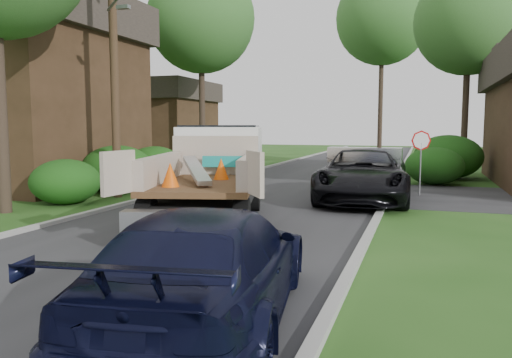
{
  "coord_description": "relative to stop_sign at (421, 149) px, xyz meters",
  "views": [
    {
      "loc": [
        5.24,
        -10.88,
        2.62
      ],
      "look_at": [
        0.97,
        1.93,
        1.2
      ],
      "focal_mm": 35.0,
      "sensor_mm": 36.0,
      "label": 1
    }
  ],
  "objects": [
    {
      "name": "ground",
      "position": [
        -5.2,
        -9.0,
        -1.78
      ],
      "size": [
        120.0,
        120.0,
        0.0
      ],
      "primitive_type": "plane",
      "color": "#214B15",
      "rests_on": "ground"
    },
    {
      "name": "road",
      "position": [
        -5.2,
        1.0,
        -1.77
      ],
      "size": [
        8.0,
        90.0,
        0.02
      ],
      "primitive_type": "cube",
      "color": "#28282B",
      "rests_on": "ground"
    },
    {
      "name": "curb_left",
      "position": [
        -9.3,
        1.0,
        -1.72
      ],
      "size": [
        0.2,
        90.0,
        0.12
      ],
      "primitive_type": "cube",
      "color": "#9E9E99",
      "rests_on": "ground"
    },
    {
      "name": "curb_right",
      "position": [
        -1.1,
        1.0,
        -1.72
      ],
      "size": [
        0.2,
        90.0,
        0.12
      ],
      "primitive_type": "cube",
      "color": "#9E9E99",
      "rests_on": "ground"
    },
    {
      "name": "stop_sign",
      "position": [
        0.0,
        0.0,
        0.0
      ],
      "size": [
        0.71,
        0.32,
        2.48
      ],
      "color": "slate",
      "rests_on": "ground"
    },
    {
      "name": "utility_pole",
      "position": [
        -10.68,
        -4.02,
        3.4
      ],
      "size": [
        2.42,
        1.25,
        10.0
      ],
      "color": "#382619",
      "rests_on": "ground"
    },
    {
      "name": "house_left_near",
      "position": [
        -17.2,
        -2.0,
        2.5
      ],
      "size": [
        9.72,
        8.64,
        8.4
      ],
      "color": "#362516",
      "rests_on": "ground"
    },
    {
      "name": "house_left_far",
      "position": [
        -18.7,
        13.0,
        1.27
      ],
      "size": [
        7.56,
        7.56,
        6.0
      ],
      "color": "#362516",
      "rests_on": "ground"
    },
    {
      "name": "hedge_left_a",
      "position": [
        -11.4,
        -6.0,
        -1.01
      ],
      "size": [
        2.34,
        2.34,
        1.53
      ],
      "primitive_type": "ellipsoid",
      "color": "#144810",
      "rests_on": "ground"
    },
    {
      "name": "hedge_left_b",
      "position": [
        -11.7,
        -2.5,
        -0.84
      ],
      "size": [
        2.86,
        2.86,
        1.87
      ],
      "primitive_type": "ellipsoid",
      "color": "#144810",
      "rests_on": "ground"
    },
    {
      "name": "hedge_left_c",
      "position": [
        -12.0,
        1.0,
        -0.93
      ],
      "size": [
        2.6,
        2.6,
        1.7
      ],
      "primitive_type": "ellipsoid",
      "color": "#144810",
      "rests_on": "ground"
    },
    {
      "name": "hedge_right_a",
      "position": [
        0.6,
        4.0,
        -0.93
      ],
      "size": [
        2.6,
        2.6,
        1.7
      ],
      "primitive_type": "ellipsoid",
      "color": "#144810",
      "rests_on": "ground"
    },
    {
      "name": "hedge_right_b",
      "position": [
        1.3,
        7.0,
        -0.67
      ],
      "size": [
        3.38,
        3.38,
        2.21
      ],
      "primitive_type": "ellipsoid",
      "color": "#144810",
      "rests_on": "ground"
    },
    {
      "name": "tree_left_far",
      "position": [
        -12.7,
        8.0,
        7.2
      ],
      "size": [
        6.4,
        6.4,
        12.2
      ],
      "color": "#2D2119",
      "rests_on": "ground"
    },
    {
      "name": "tree_right_far",
      "position": [
        2.3,
        11.0,
        6.7
      ],
      "size": [
        6.0,
        6.0,
        11.5
      ],
      "color": "#2D2119",
      "rests_on": "ground"
    },
    {
      "name": "tree_left_back",
      "position": [
        -19.2,
        4.0,
        7.2
      ],
      "size": [
        6.0,
        6.0,
        12.0
      ],
      "color": "#2D2119",
      "rests_on": "ground"
    },
    {
      "name": "tree_center_far",
      "position": [
        -3.2,
        21.0,
        9.2
      ],
      "size": [
        7.2,
        7.2,
        14.6
      ],
      "color": "#2D2119",
      "rests_on": "ground"
    },
    {
      "name": "flatbed_truck",
      "position": [
        -5.69,
        -6.5,
        -0.33
      ],
      "size": [
        4.62,
        7.52,
        2.66
      ],
      "rotation": [
        0.0,
        0.0,
        0.26
      ],
      "color": "black",
      "rests_on": "ground"
    },
    {
      "name": "black_pickup",
      "position": [
        -1.92,
        -2.02,
        -0.86
      ],
      "size": [
        3.49,
        6.8,
        1.84
      ],
      "primitive_type": "imported",
      "rotation": [
        0.0,
        0.0,
        0.07
      ],
      "color": "black",
      "rests_on": "ground"
    },
    {
      "name": "navy_suv",
      "position": [
        -2.6,
        -13.97,
        -0.99
      ],
      "size": [
        3.0,
        5.71,
        1.58
      ],
      "primitive_type": "imported",
      "rotation": [
        0.0,
        0.0,
        3.29
      ],
      "color": "black",
      "rests_on": "ground"
    }
  ]
}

